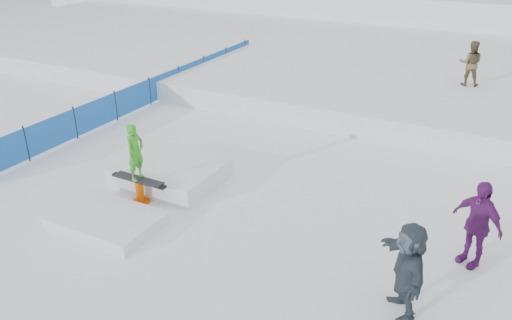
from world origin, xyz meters
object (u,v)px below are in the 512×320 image
at_px(safety_fence, 150,91).
at_px(walker_olive, 471,63).
at_px(spectator_purple, 477,224).
at_px(spectator_dark, 407,269).
at_px(jib_rail_feature, 154,183).

xyz_separation_m(safety_fence, walker_olive, (10.74, 5.58, 1.09)).
relative_size(safety_fence, walker_olive, 9.55).
xyz_separation_m(walker_olive, spectator_purple, (1.39, -10.48, -0.69)).
height_order(spectator_purple, spectator_dark, spectator_purple).
bearing_deg(spectator_dark, jib_rail_feature, -131.54).
bearing_deg(walker_olive, safety_fence, 19.58).
xyz_separation_m(spectator_purple, jib_rail_feature, (-7.60, -0.64, -0.64)).
bearing_deg(walker_olive, jib_rail_feature, 52.93).
distance_m(safety_fence, spectator_dark, 13.21).
distance_m(spectator_dark, jib_rail_feature, 6.87).
relative_size(spectator_dark, jib_rail_feature, 0.42).
height_order(safety_fence, spectator_purple, spectator_purple).
bearing_deg(spectator_purple, jib_rail_feature, -144.22).
bearing_deg(spectator_purple, spectator_dark, -82.77).
bearing_deg(spectator_dark, spectator_purple, 126.83).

